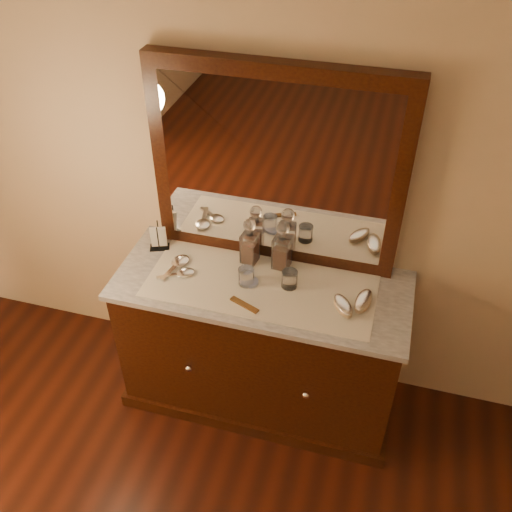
# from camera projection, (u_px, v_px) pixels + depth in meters

# --- Properties ---
(dresser_cabinet) EXTENTS (1.40, 0.55, 0.82)m
(dresser_cabinet) POSITION_uv_depth(u_px,v_px,m) (261.00, 345.00, 3.00)
(dresser_cabinet) COLOR black
(dresser_cabinet) RESTS_ON floor
(dresser_plinth) EXTENTS (1.46, 0.59, 0.08)m
(dresser_plinth) POSITION_uv_depth(u_px,v_px,m) (261.00, 388.00, 3.24)
(dresser_plinth) COLOR black
(dresser_plinth) RESTS_ON floor
(knob_left) EXTENTS (0.04, 0.04, 0.04)m
(knob_left) POSITION_uv_depth(u_px,v_px,m) (189.00, 368.00, 2.83)
(knob_left) COLOR silver
(knob_left) RESTS_ON dresser_cabinet
(knob_right) EXTENTS (0.04, 0.04, 0.04)m
(knob_right) POSITION_uv_depth(u_px,v_px,m) (306.00, 395.00, 2.70)
(knob_right) COLOR silver
(knob_right) RESTS_ON dresser_cabinet
(marble_top) EXTENTS (1.44, 0.59, 0.03)m
(marble_top) POSITION_uv_depth(u_px,v_px,m) (262.00, 286.00, 2.74)
(marble_top) COLOR silver
(marble_top) RESTS_ON dresser_cabinet
(mirror_frame) EXTENTS (1.20, 0.08, 1.00)m
(mirror_frame) POSITION_uv_depth(u_px,v_px,m) (276.00, 169.00, 2.60)
(mirror_frame) COLOR black
(mirror_frame) RESTS_ON marble_top
(mirror_glass) EXTENTS (1.06, 0.01, 0.86)m
(mirror_glass) POSITION_uv_depth(u_px,v_px,m) (274.00, 172.00, 2.57)
(mirror_glass) COLOR white
(mirror_glass) RESTS_ON marble_top
(lace_runner) EXTENTS (1.10, 0.45, 0.00)m
(lace_runner) POSITION_uv_depth(u_px,v_px,m) (260.00, 286.00, 2.71)
(lace_runner) COLOR silver
(lace_runner) RESTS_ON marble_top
(pin_dish) EXTENTS (0.10, 0.10, 0.01)m
(pin_dish) POSITION_uv_depth(u_px,v_px,m) (251.00, 282.00, 2.72)
(pin_dish) COLOR silver
(pin_dish) RESTS_ON lace_runner
(comb) EXTENTS (0.15, 0.08, 0.01)m
(comb) POSITION_uv_depth(u_px,v_px,m) (244.00, 305.00, 2.60)
(comb) COLOR brown
(comb) RESTS_ON lace_runner
(napkin_rack) EXTENTS (0.12, 0.09, 0.15)m
(napkin_rack) POSITION_uv_depth(u_px,v_px,m) (159.00, 238.00, 2.91)
(napkin_rack) COLOR black
(napkin_rack) RESTS_ON marble_top
(decanter_left) EXTENTS (0.09, 0.09, 0.26)m
(decanter_left) POSITION_uv_depth(u_px,v_px,m) (250.00, 245.00, 2.79)
(decanter_left) COLOR #943E15
(decanter_left) RESTS_ON lace_runner
(decanter_right) EXTENTS (0.09, 0.09, 0.27)m
(decanter_right) POSITION_uv_depth(u_px,v_px,m) (282.00, 250.00, 2.76)
(decanter_right) COLOR #943E15
(decanter_right) RESTS_ON lace_runner
(brush_near) EXTENTS (0.13, 0.16, 0.04)m
(brush_near) POSITION_uv_depth(u_px,v_px,m) (343.00, 306.00, 2.57)
(brush_near) COLOR tan
(brush_near) RESTS_ON lace_runner
(brush_far) EXTENTS (0.10, 0.17, 0.04)m
(brush_far) POSITION_uv_depth(u_px,v_px,m) (363.00, 301.00, 2.59)
(brush_far) COLOR tan
(brush_far) RESTS_ON lace_runner
(hand_mirror_outer) EXTENTS (0.10, 0.22, 0.02)m
(hand_mirror_outer) POSITION_uv_depth(u_px,v_px,m) (178.00, 263.00, 2.83)
(hand_mirror_outer) COLOR silver
(hand_mirror_outer) RESTS_ON lace_runner
(hand_mirror_inner) EXTENTS (0.19, 0.14, 0.02)m
(hand_mirror_inner) POSITION_uv_depth(u_px,v_px,m) (182.00, 273.00, 2.77)
(hand_mirror_inner) COLOR silver
(hand_mirror_inner) RESTS_ON lace_runner
(tumblers) EXTENTS (0.28, 0.11, 0.09)m
(tumblers) POSITION_uv_depth(u_px,v_px,m) (268.00, 278.00, 2.69)
(tumblers) COLOR white
(tumblers) RESTS_ON lace_runner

